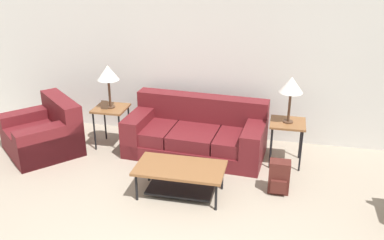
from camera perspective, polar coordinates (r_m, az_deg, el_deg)
The scene contains 10 objects.
wall_back at distance 6.77m, azimuth 4.16°, elevation 8.07°, with size 9.15×0.06×2.60m.
couch at distance 6.50m, azimuth 0.59°, elevation -1.98°, with size 2.11×1.11×0.82m.
armchair at distance 6.93m, azimuth -19.08°, elevation -1.75°, with size 1.44×1.43×0.80m.
coffee_table at distance 5.43m, azimuth -1.58°, elevation -7.21°, with size 1.12×0.61×0.40m.
side_table_left at distance 6.72m, azimuth -10.76°, elevation 1.06°, with size 0.49×0.48×0.65m.
side_table_right at distance 6.21m, azimuth 12.61°, elevation -0.93°, with size 0.49×0.48×0.65m.
table_lamp_left at distance 6.52m, azimuth -11.15°, elevation 6.09°, with size 0.33×0.33×0.66m.
table_lamp_right at distance 6.00m, azimuth 13.11°, elevation 4.47°, with size 0.33×0.33×0.66m.
backpack at distance 5.63m, azimuth 11.54°, elevation -7.49°, with size 0.27×0.26×0.44m.
picture_frame at distance 6.63m, azimuth -11.60°, elevation 2.01°, with size 0.10×0.04×0.13m.
Camera 1 is at (0.95, -2.70, 3.00)m, focal length 40.00 mm.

